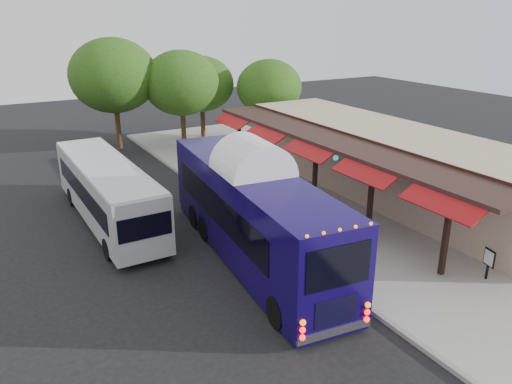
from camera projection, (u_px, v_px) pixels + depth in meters
ground at (295, 259)px, 20.05m from camera, size 90.00×90.00×0.00m
sidewalk at (333, 204)px, 25.62m from camera, size 10.00×40.00×0.15m
curb at (249, 222)px, 23.32m from camera, size 0.20×40.00×0.16m
station_shelter at (385, 161)px, 26.58m from camera, size 8.15×20.00×3.60m
coach_bus at (253, 209)px, 19.42m from camera, size 3.76×12.42×3.91m
city_bus at (107, 190)px, 23.01m from camera, size 2.55×10.75×2.88m
ped_a at (354, 252)px, 18.21m from camera, size 0.80×0.67×1.87m
ped_b at (319, 223)px, 21.07m from camera, size 0.83×0.66×1.62m
ped_c at (300, 210)px, 22.02m from camera, size 1.18×0.72×1.88m
ped_d at (248, 168)px, 28.09m from camera, size 1.31×1.01×1.79m
sign_board at (489, 259)px, 17.96m from camera, size 0.18×0.53×1.18m
tree_left at (181, 83)px, 35.34m from camera, size 5.40×5.40×6.91m
tree_mid at (202, 84)px, 37.90m from camera, size 4.91×4.91×6.29m
tree_right at (269, 88)px, 36.75m from camera, size 4.81×4.81×6.16m
tree_far at (113, 76)px, 34.63m from camera, size 6.08×6.08×7.78m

